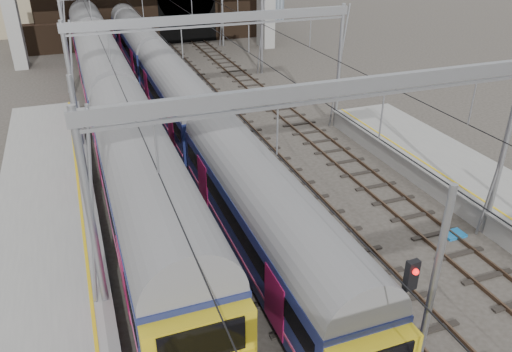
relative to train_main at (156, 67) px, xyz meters
name	(u,v)px	position (x,y,z in m)	size (l,w,h in m)	color
tracks	(259,192)	(2.00, -17.23, -2.39)	(14.40, 80.00, 0.22)	#4C3828
overhead_line	(219,39)	(2.00, -10.74, 4.15)	(16.80, 80.00, 8.00)	gray
retaining_wall	(153,3)	(3.40, 19.70, 1.92)	(28.00, 2.75, 9.00)	black
train_main	(156,67)	(0.00, 0.00, 0.00)	(2.68, 61.97, 4.65)	black
train_second	(104,76)	(-4.00, -2.11, 0.26)	(3.11, 53.85, 5.24)	black
signal_near_centre	(402,312)	(1.35, -29.98, 0.64)	(0.36, 0.47, 4.85)	black
equip_cover_b	(306,223)	(2.99, -20.79, -2.36)	(0.94, 0.66, 0.11)	#1C7ED3
equip_cover_c	(454,234)	(8.76, -23.96, -2.36)	(0.97, 0.68, 0.11)	#1C7ED3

